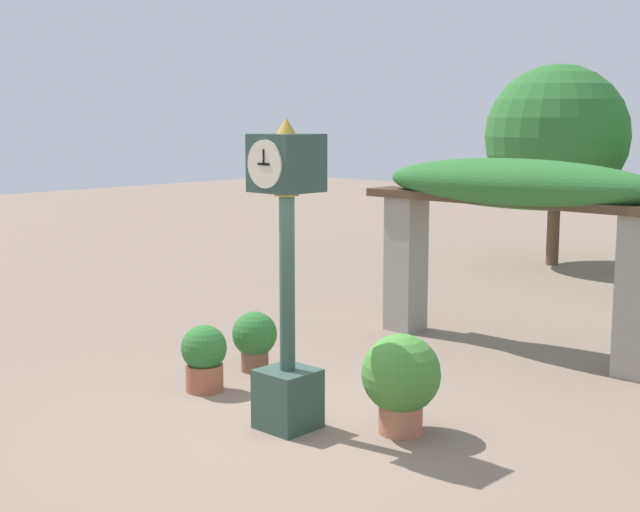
{
  "coord_description": "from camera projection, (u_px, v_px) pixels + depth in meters",
  "views": [
    {
      "loc": [
        6.54,
        -6.43,
        3.29
      ],
      "look_at": [
        -0.01,
        0.49,
        1.81
      ],
      "focal_mm": 50.0,
      "sensor_mm": 36.0,
      "label": 1
    }
  ],
  "objects": [
    {
      "name": "potted_plant_near_left",
      "position": [
        401.0,
        379.0,
        9.31
      ],
      "size": [
        0.84,
        0.84,
        1.06
      ],
      "color": "#B26B4C",
      "rests_on": "ground"
    },
    {
      "name": "ground_plane",
      "position": [
        289.0,
        427.0,
        9.56
      ],
      "size": [
        60.0,
        60.0,
        0.0
      ],
      "primitive_type": "plane",
      "color": "#7F6B5B"
    },
    {
      "name": "pergola",
      "position": [
        514.0,
        206.0,
        12.4
      ],
      "size": [
        4.86,
        1.1,
        2.74
      ],
      "color": "gray",
      "rests_on": "ground"
    },
    {
      "name": "potted_plant_far_left",
      "position": [
        204.0,
        356.0,
        10.79
      ],
      "size": [
        0.56,
        0.56,
        0.82
      ],
      "color": "#9E563D",
      "rests_on": "ground"
    },
    {
      "name": "pedestal_clock",
      "position": [
        287.0,
        277.0,
        9.3
      ],
      "size": [
        0.59,
        0.64,
        3.29
      ],
      "color": "#2D473D",
      "rests_on": "ground"
    },
    {
      "name": "potted_plant_near_right",
      "position": [
        255.0,
        338.0,
        11.64
      ],
      "size": [
        0.59,
        0.59,
        0.79
      ],
      "color": "brown",
      "rests_on": "ground"
    }
  ]
}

